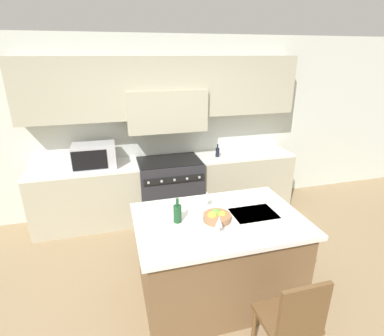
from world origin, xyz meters
TOP-DOWN VIEW (x-y plane):
  - ground_plane at (0.00, 0.00)m, footprint 10.00×10.00m
  - back_cabinetry at (0.00, 2.20)m, footprint 10.00×0.46m
  - back_counter at (0.00, 1.96)m, footprint 4.00×0.62m
  - range_stove at (0.00, 1.94)m, footprint 0.95×0.70m
  - microwave at (-1.07, 1.96)m, footprint 0.59×0.39m
  - kitchen_island at (0.14, 0.12)m, footprint 1.63×1.09m
  - island_chair at (0.41, -0.80)m, footprint 0.42×0.40m
  - wine_bottle at (-0.27, 0.17)m, footprint 0.08×0.08m
  - wine_glass_near at (0.04, -0.12)m, footprint 0.06×0.06m
  - wine_glass_far at (0.09, 0.39)m, footprint 0.06×0.06m
  - fruit_bowl at (0.10, 0.10)m, footprint 0.27×0.27m
  - oil_bottle_on_counter at (0.77, 1.93)m, footprint 0.06×0.06m

SIDE VIEW (x-z plane):
  - ground_plane at x=0.00m, z-range 0.00..0.00m
  - back_counter at x=0.00m, z-range 0.00..0.92m
  - range_stove at x=0.00m, z-range 0.00..0.92m
  - kitchen_island at x=0.14m, z-range 0.00..0.93m
  - island_chair at x=0.41m, z-range 0.06..0.98m
  - fruit_bowl at x=0.10m, z-range 0.91..1.01m
  - oil_bottle_on_counter at x=0.77m, z-range 0.89..1.09m
  - wine_bottle at x=-0.27m, z-range 0.90..1.14m
  - wine_glass_near at x=0.04m, z-range 0.96..1.13m
  - wine_glass_far at x=0.09m, z-range 0.96..1.13m
  - microwave at x=-1.07m, z-range 0.92..1.25m
  - back_cabinetry at x=0.00m, z-range 0.26..2.96m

